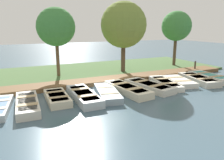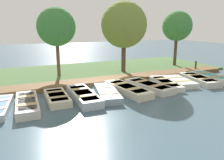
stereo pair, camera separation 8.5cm
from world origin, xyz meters
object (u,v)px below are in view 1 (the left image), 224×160
rowboat_7 (149,86)px  rowboat_9 (179,81)px  rowboat_8 (165,83)px  park_tree_right (176,26)px  mooring_post_far (195,66)px  rowboat_3 (57,98)px  rowboat_11 (210,77)px  rowboat_10 (198,79)px  park_tree_left (56,27)px  rowboat_6 (127,89)px  rowboat_5 (107,93)px  rowboat_4 (84,96)px  park_tree_center (124,25)px  rowboat_2 (27,104)px

rowboat_7 → rowboat_9: rowboat_7 is taller
rowboat_8 → park_tree_right: bearing=148.7°
mooring_post_far → park_tree_right: (-2.66, -0.04, 3.37)m
rowboat_3 → rowboat_11: size_ratio=0.79×
rowboat_10 → park_tree_left: size_ratio=0.67×
rowboat_3 → rowboat_6: size_ratio=0.73×
rowboat_5 → rowboat_11: size_ratio=1.02×
rowboat_6 → rowboat_8: (-0.29, 3.03, -0.04)m
park_tree_right → rowboat_4: bearing=-62.9°
rowboat_8 → rowboat_11: 4.09m
park_tree_right → rowboat_10: bearing=-24.8°
mooring_post_far → rowboat_6: bearing=-70.8°
rowboat_4 → rowboat_7: (-0.20, 4.36, -0.02)m
rowboat_5 → rowboat_6: rowboat_6 is taller
rowboat_3 → rowboat_11: (0.03, 11.23, 0.01)m
rowboat_5 → park_tree_left: 6.92m
rowboat_4 → park_tree_right: park_tree_right is taller
park_tree_center → rowboat_7: bearing=-9.2°
rowboat_8 → mooring_post_far: mooring_post_far is taller
rowboat_7 → rowboat_11: bearing=81.3°
park_tree_left → rowboat_11: bearing=61.6°
rowboat_4 → rowboat_5: 1.41m
rowboat_3 → park_tree_right: park_tree_right is taller
rowboat_5 → rowboat_7: bearing=106.2°
rowboat_6 → rowboat_11: (-0.22, 7.12, -0.01)m
mooring_post_far → park_tree_center: 7.22m
rowboat_6 → rowboat_8: rowboat_6 is taller
mooring_post_far → park_tree_right: size_ratio=0.18×
mooring_post_far → rowboat_5: bearing=-72.9°
rowboat_8 → park_tree_center: size_ratio=0.60×
rowboat_2 → park_tree_center: park_tree_center is taller
rowboat_6 → rowboat_8: bearing=89.2°
rowboat_9 → rowboat_10: bearing=92.1°
park_tree_left → park_tree_center: (0.58, 5.28, 0.15)m
rowboat_3 → rowboat_5: (0.31, 2.77, -0.01)m
rowboat_2 → rowboat_6: rowboat_6 is taller
rowboat_2 → rowboat_11: size_ratio=1.00×
rowboat_5 → park_tree_center: size_ratio=0.60×
rowboat_2 → rowboat_5: 4.27m
rowboat_3 → park_tree_center: size_ratio=0.46×
rowboat_5 → rowboat_10: 7.10m
rowboat_5 → rowboat_11: bearing=104.9°
rowboat_7 → park_tree_right: size_ratio=0.69×
rowboat_2 → rowboat_6: 5.62m
rowboat_2 → park_tree_right: 15.49m
rowboat_2 → park_tree_left: (-5.74, 2.73, 3.60)m
rowboat_6 → park_tree_right: (-5.57, 8.33, 3.64)m
rowboat_4 → rowboat_7: rowboat_4 is taller
rowboat_11 → park_tree_left: park_tree_left is taller
rowboat_3 → park_tree_center: 8.92m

